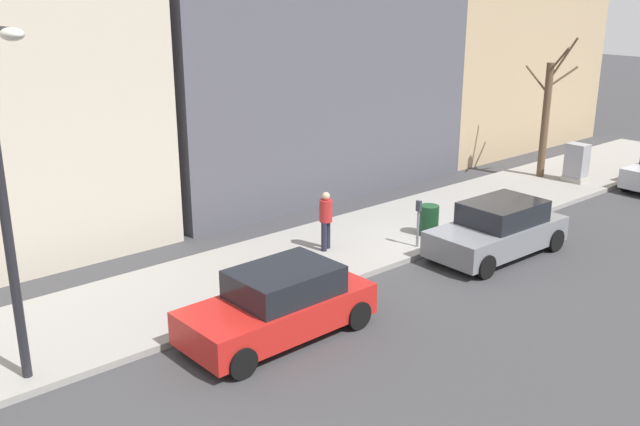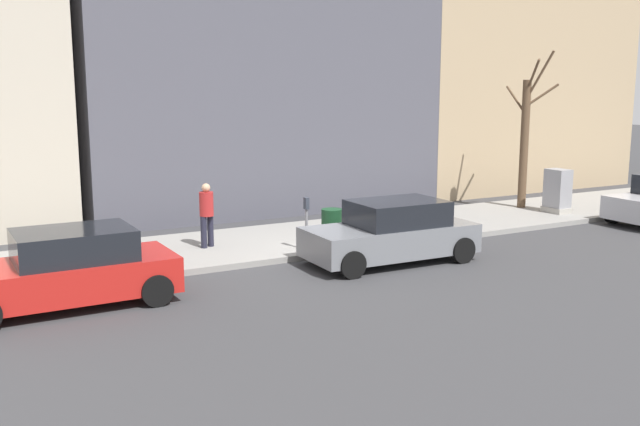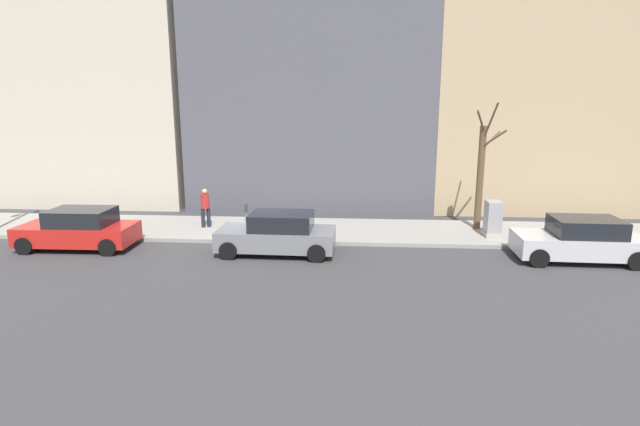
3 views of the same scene
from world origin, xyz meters
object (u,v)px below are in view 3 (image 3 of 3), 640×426
at_px(bare_tree, 481,173).
at_px(office_tower_right, 105,29).
at_px(utility_box, 493,219).
at_px(trash_bin, 273,224).
at_px(office_block_center, 317,65).
at_px(parking_meter, 246,217).
at_px(parked_car_silver, 580,240).
at_px(parked_car_grey, 278,234).
at_px(parked_car_red, 79,229).
at_px(pedestrian_near_meter, 205,206).

bearing_deg(bare_tree, office_tower_right, 65.98).
relative_size(utility_box, bare_tree, 0.27).
bearing_deg(trash_bin, office_block_center, -4.92).
bearing_deg(parking_meter, office_tower_right, 43.67).
height_order(bare_tree, office_block_center, office_block_center).
height_order(parked_car_silver, office_block_center, office_block_center).
xyz_separation_m(parked_car_grey, bare_tree, (3.75, -7.96, 1.79)).
distance_m(parked_car_red, office_block_center, 16.43).
xyz_separation_m(parked_car_grey, office_tower_right, (12.67, 12.07, 8.84)).
height_order(parked_car_grey, parking_meter, parked_car_grey).
relative_size(parked_car_silver, trash_bin, 4.71).
relative_size(parked_car_red, office_tower_right, 0.22).
distance_m(utility_box, office_block_center, 14.56).
distance_m(parked_car_red, pedestrian_near_meter, 4.97).
xyz_separation_m(utility_box, pedestrian_near_meter, (0.66, 11.83, 0.24)).
distance_m(trash_bin, office_tower_right, 18.08).
relative_size(parking_meter, pedestrian_near_meter, 0.81).
distance_m(parked_car_silver, parking_meter, 12.16).
height_order(utility_box, office_block_center, office_block_center).
xyz_separation_m(parked_car_silver, pedestrian_near_meter, (3.19, 14.14, 0.35)).
height_order(parked_car_grey, office_tower_right, office_tower_right).
bearing_deg(parking_meter, parked_car_silver, -97.93).
bearing_deg(parked_car_silver, utility_box, 43.73).
distance_m(parking_meter, office_tower_right, 17.55).
distance_m(pedestrian_near_meter, office_block_center, 12.28).
relative_size(parked_car_silver, bare_tree, 0.81).
bearing_deg(parking_meter, pedestrian_near_meter, 54.23).
bearing_deg(pedestrian_near_meter, parked_car_silver, 142.37).
bearing_deg(parked_car_grey, pedestrian_near_meter, 50.45).
height_order(office_block_center, office_tower_right, office_tower_right).
bearing_deg(utility_box, parked_car_red, 98.46).
distance_m(parked_car_silver, parked_car_red, 18.08).
xyz_separation_m(pedestrian_near_meter, office_tower_right, (9.55, 8.47, 8.48)).
distance_m(parking_meter, trash_bin, 1.16).
height_order(parked_car_silver, office_tower_right, office_tower_right).
xyz_separation_m(parked_car_silver, office_tower_right, (12.74, 22.61, 8.84)).
xyz_separation_m(trash_bin, office_block_center, (10.75, -0.92, 6.88)).
bearing_deg(pedestrian_near_meter, parked_car_red, 12.46).
distance_m(parked_car_silver, pedestrian_near_meter, 14.50).
bearing_deg(utility_box, parked_car_grey, 106.62).
bearing_deg(office_block_center, parked_car_silver, -141.83).
height_order(pedestrian_near_meter, office_tower_right, office_tower_right).
height_order(parked_car_silver, utility_box, utility_box).
relative_size(pedestrian_near_meter, office_tower_right, 0.09).
bearing_deg(office_tower_right, parked_car_silver, -119.41).
bearing_deg(pedestrian_near_meter, trash_bin, 136.14).
xyz_separation_m(trash_bin, pedestrian_near_meter, (1.06, 3.10, 0.49)).
bearing_deg(parked_car_red, parking_meter, -76.94).
relative_size(parked_car_grey, office_block_center, 0.28).
relative_size(parked_car_red, pedestrian_near_meter, 2.55).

